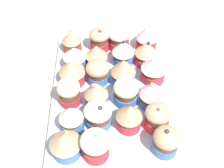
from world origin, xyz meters
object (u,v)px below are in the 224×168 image
at_px(cupcake_3, 69,92).
at_px(cupcake_15, 126,92).
at_px(cupcake_0, 72,41).
at_px(cupcake_10, 98,115).
at_px(cupcake_21, 157,117).
at_px(cupcake_22, 166,141).
at_px(cupcake_17, 147,37).
at_px(cupcake_7, 97,56).
at_px(cupcake_14, 123,71).
at_px(cupcake_8, 98,72).
at_px(cupcake_9, 96,94).
at_px(cupcake_11, 96,145).
at_px(cupcake_16, 129,117).
at_px(cupcake_19, 154,69).
at_px(baking_tray, 112,93).
at_px(cupcake_4, 71,118).
at_px(cupcake_6, 99,39).
at_px(cupcake_2, 72,71).
at_px(napkin, 72,22).
at_px(cupcake_1, 75,57).
at_px(cupcake_12, 119,38).
at_px(cupcake_13, 123,52).
at_px(cupcake_5, 65,143).
at_px(cupcake_20, 153,93).

xyz_separation_m(cupcake_3, cupcake_15, (0.00, 0.13, -0.00)).
relative_size(cupcake_0, cupcake_10, 1.04).
xyz_separation_m(cupcake_21, cupcake_22, (0.06, 0.01, -0.00)).
distance_m(cupcake_10, cupcake_17, 0.30).
distance_m(cupcake_7, cupcake_14, 0.09).
height_order(cupcake_8, cupcake_9, cupcake_9).
distance_m(cupcake_7, cupcake_22, 0.30).
distance_m(cupcake_11, cupcake_16, 0.10).
bearing_deg(cupcake_19, cupcake_22, -0.73).
relative_size(baking_tray, cupcake_4, 5.84).
distance_m(cupcake_3, cupcake_16, 0.16).
xyz_separation_m(cupcake_7, cupcake_8, (0.05, 0.00, -0.00)).
distance_m(cupcake_0, cupcake_14, 0.19).
distance_m(cupcake_6, cupcake_9, 0.21).
bearing_deg(cupcake_10, cupcake_16, 80.25).
bearing_deg(cupcake_4, cupcake_8, 157.96).
xyz_separation_m(cupcake_14, cupcake_19, (-0.01, 0.08, -0.00)).
relative_size(cupcake_2, cupcake_15, 1.06).
relative_size(cupcake_14, napkin, 0.52).
distance_m(cupcake_1, cupcake_17, 0.21).
xyz_separation_m(cupcake_1, cupcake_7, (-0.00, 0.06, 0.00)).
distance_m(baking_tray, cupcake_21, 0.15).
height_order(cupcake_10, cupcake_12, cupcake_12).
bearing_deg(cupcake_22, cupcake_1, -142.45).
distance_m(baking_tray, cupcake_15, 0.06).
relative_size(cupcake_8, cupcake_19, 0.88).
bearing_deg(cupcake_12, cupcake_22, 13.06).
relative_size(cupcake_10, cupcake_12, 0.95).
bearing_deg(cupcake_22, cupcake_3, -123.90).
distance_m(baking_tray, napkin, 0.33).
relative_size(cupcake_2, cupcake_7, 1.01).
bearing_deg(baking_tray, cupcake_22, 32.27).
distance_m(cupcake_16, napkin, 0.45).
bearing_deg(cupcake_14, cupcake_9, -42.66).
distance_m(cupcake_13, cupcake_15, 0.14).
distance_m(cupcake_0, cupcake_6, 0.08).
distance_m(cupcake_10, cupcake_12, 0.27).
xyz_separation_m(baking_tray, cupcake_2, (-0.04, -0.10, 0.04)).
xyz_separation_m(cupcake_4, cupcake_19, (-0.15, 0.20, 0.00)).
xyz_separation_m(cupcake_6, cupcake_13, (0.06, 0.06, 0.00)).
bearing_deg(cupcake_13, cupcake_6, -134.25).
xyz_separation_m(cupcake_8, cupcake_22, (0.21, 0.14, 0.00)).
height_order(cupcake_9, cupcake_12, cupcake_9).
bearing_deg(cupcake_12, cupcake_17, 87.46).
xyz_separation_m(cupcake_16, napkin, (-0.42, -0.15, -0.05)).
relative_size(cupcake_5, cupcake_22, 1.02).
relative_size(cupcake_11, cupcake_12, 1.08).
bearing_deg(baking_tray, cupcake_14, 139.19).
distance_m(cupcake_20, napkin, 0.42).
xyz_separation_m(cupcake_16, cupcake_21, (0.00, 0.06, -0.00)).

